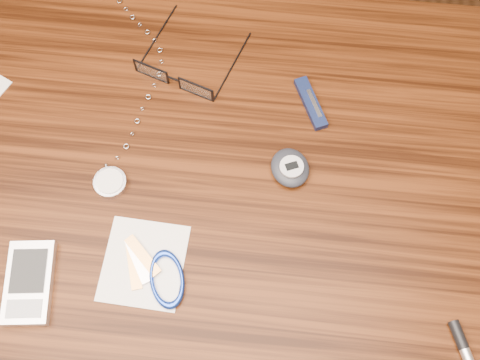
{
  "coord_description": "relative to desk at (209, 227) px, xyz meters",
  "views": [
    {
      "loc": [
        0.07,
        -0.27,
        1.46
      ],
      "look_at": [
        0.04,
        0.03,
        0.76
      ],
      "focal_mm": 45.0,
      "sensor_mm": 36.0,
      "label": 1
    }
  ],
  "objects": [
    {
      "name": "ground",
      "position": [
        0.0,
        0.0,
        -0.65
      ],
      "size": [
        3.8,
        3.8,
        0.0
      ],
      "primitive_type": "plane",
      "color": "#472814",
      "rests_on": "ground"
    },
    {
      "name": "desk",
      "position": [
        0.0,
        0.0,
        0.0
      ],
      "size": [
        1.0,
        0.7,
        0.75
      ],
      "color": "#3C1B09",
      "rests_on": "ground"
    },
    {
      "name": "eyeglasses",
      "position": [
        -0.06,
        0.17,
        0.11
      ],
      "size": [
        0.16,
        0.16,
        0.03
      ],
      "color": "black",
      "rests_on": "desk"
    },
    {
      "name": "pocket_watch",
      "position": [
        -0.12,
        0.02,
        0.11
      ],
      "size": [
        0.09,
        0.32,
        0.01
      ],
      "color": "silver",
      "rests_on": "desk"
    },
    {
      "name": "pda_phone",
      "position": [
        -0.2,
        -0.13,
        0.11
      ],
      "size": [
        0.07,
        0.11,
        0.02
      ],
      "color": "silver",
      "rests_on": "desk"
    },
    {
      "name": "pedometer",
      "position": [
        0.1,
        0.05,
        0.11
      ],
      "size": [
        0.07,
        0.07,
        0.02
      ],
      "color": "black",
      "rests_on": "desk"
    },
    {
      "name": "notepad_keys",
      "position": [
        -0.05,
        -0.1,
        0.11
      ],
      "size": [
        0.12,
        0.11,
        0.01
      ],
      "color": "white",
      "rests_on": "desk"
    },
    {
      "name": "pocket_knife",
      "position": [
        0.13,
        0.16,
        0.11
      ],
      "size": [
        0.05,
        0.08,
        0.01
      ],
      "color": "#0B1B38",
      "rests_on": "desk"
    }
  ]
}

